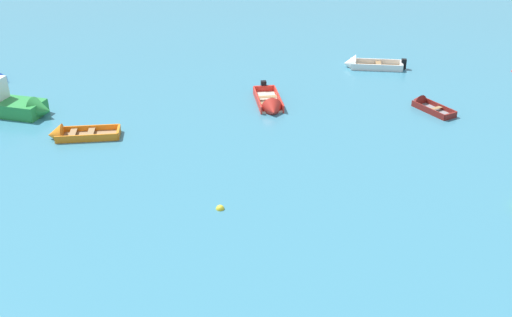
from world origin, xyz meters
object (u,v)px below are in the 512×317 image
Objects in this scene: rowboat_red_foreground_center at (270,105)px; mooring_buoy_near_foreground at (220,209)px; motor_launch_green_far_left at (3,102)px; rowboat_orange_near_right at (69,135)px; rowboat_white_near_camera at (362,65)px; rowboat_maroon_center at (424,105)px.

rowboat_red_foreground_center is 12.78m from mooring_buoy_near_foreground.
motor_launch_green_far_left reaches higher than rowboat_red_foreground_center.
motor_launch_green_far_left is (-5.19, 3.95, 0.55)m from rowboat_orange_near_right.
rowboat_red_foreground_center is at bearing 18.93° from rowboat_orange_near_right.
motor_launch_green_far_left is at bearing -161.27° from rowboat_white_near_camera.
rowboat_maroon_center is (22.68, 4.16, -0.03)m from rowboat_orange_near_right.
rowboat_orange_near_right is 23.06m from rowboat_maroon_center.
rowboat_maroon_center is 8.38× the size of mooring_buoy_near_foreground.
rowboat_white_near_camera is (-2.63, 8.34, 0.06)m from rowboat_maroon_center.
rowboat_white_near_camera is (7.75, 8.28, -0.00)m from rowboat_red_foreground_center.
rowboat_orange_near_right is at bearing -169.60° from rowboat_maroon_center.
mooring_buoy_near_foreground is (-3.03, -12.41, -0.24)m from rowboat_red_foreground_center.
rowboat_red_foreground_center is (-10.38, 0.06, 0.06)m from rowboat_maroon_center.
rowboat_white_near_camera is at bearing 31.95° from rowboat_orange_near_right.
motor_launch_green_far_left reaches higher than rowboat_white_near_camera.
motor_launch_green_far_left is 1.44× the size of rowboat_white_near_camera.
motor_launch_green_far_left is 18.90m from mooring_buoy_near_foreground.
rowboat_white_near_camera is 23.33m from mooring_buoy_near_foreground.
rowboat_maroon_center is 10.38m from rowboat_red_foreground_center.
rowboat_orange_near_right is at bearing -161.07° from rowboat_red_foreground_center.
rowboat_orange_near_right is 0.60× the size of motor_launch_green_far_left.
rowboat_orange_near_right is 0.87× the size of rowboat_white_near_camera.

